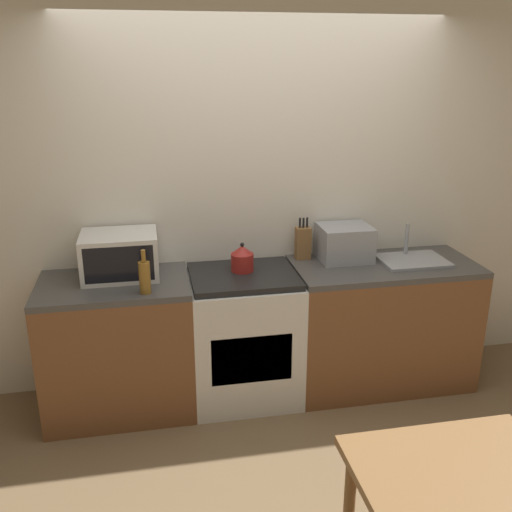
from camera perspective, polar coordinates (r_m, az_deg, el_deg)
name	(u,v)px	position (r m, az deg, el deg)	size (l,w,h in m)	color
ground_plane	(292,460)	(3.55, 3.65, -19.71)	(16.00, 16.00, 0.00)	brown
wall_back	(257,201)	(3.95, 0.06, 5.56)	(10.00, 0.06, 2.60)	silver
counter_left_run	(118,346)	(3.87, -13.60, -8.78)	(0.94, 0.62, 0.90)	brown
counter_right_run	(380,323)	(4.17, 12.34, -6.59)	(1.25, 0.62, 0.90)	brown
stove_range	(244,336)	(3.90, -1.23, -7.98)	(0.72, 0.62, 0.90)	silver
kettle	(242,258)	(3.74, -1.39, -0.25)	(0.15, 0.15, 0.20)	maroon
microwave	(120,255)	(3.73, -13.46, 0.08)	(0.48, 0.37, 0.28)	silver
bottle	(145,276)	(3.44, -11.07, -2.02)	(0.07, 0.07, 0.27)	olive
knife_block	(303,243)	(3.98, 4.72, 1.34)	(0.10, 0.08, 0.29)	brown
toaster_oven	(345,243)	(3.99, 8.86, 1.30)	(0.35, 0.30, 0.24)	#999BA0
sink_basin	(412,259)	(4.08, 15.37, -0.32)	(0.45, 0.34, 0.24)	#999BA0
dining_table	(455,493)	(2.54, 19.27, -21.47)	(0.81, 0.56, 0.73)	brown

